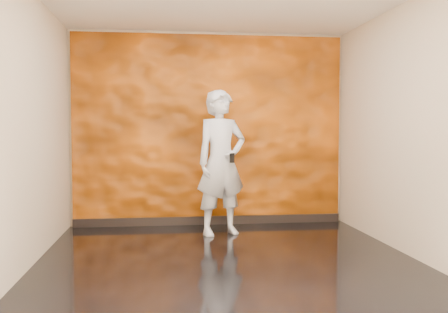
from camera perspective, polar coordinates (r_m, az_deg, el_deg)
room at (r=5.33m, az=0.28°, el=3.27°), size 4.02×4.02×2.81m
feature_wall at (r=7.27m, az=-1.69°, el=3.04°), size 3.90×0.06×2.75m
baseboard at (r=7.35m, az=-1.64°, el=-7.30°), size 3.90×0.04×0.12m
man at (r=6.56m, az=-0.31°, el=-0.68°), size 0.81×0.67×1.91m
phone at (r=6.33m, az=0.92°, el=-0.17°), size 0.07×0.04×0.12m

